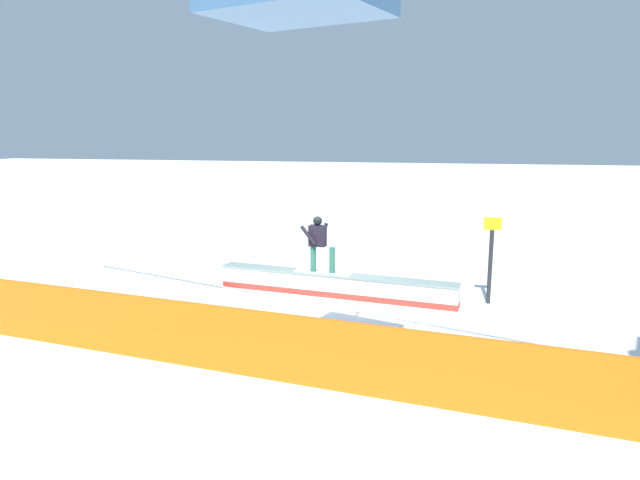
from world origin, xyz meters
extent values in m
plane|color=white|center=(0.00, 0.00, 0.00)|extent=(120.00, 120.00, 0.00)
cube|color=white|center=(0.00, 0.00, 0.30)|extent=(5.98, 1.29, 0.60)
cube|color=red|center=(0.00, 0.00, 0.15)|extent=(5.99, 1.30, 0.14)
cube|color=gray|center=(0.00, 0.00, 0.62)|extent=(5.99, 1.35, 0.04)
cube|color=silver|center=(0.30, -0.05, 0.65)|extent=(1.47, 0.48, 0.01)
cylinder|color=#2C6F54|center=(0.55, -0.08, 0.98)|extent=(0.16, 0.16, 0.64)
cylinder|color=#2C6F54|center=(0.06, -0.01, 0.98)|extent=(0.16, 0.16, 0.64)
cube|color=black|center=(0.44, -0.06, 1.56)|extent=(0.43, 0.29, 0.51)
sphere|color=black|center=(0.44, -0.06, 1.92)|extent=(0.22, 0.22, 0.22)
cylinder|color=black|center=(0.64, 0.08, 1.58)|extent=(0.43, 0.14, 0.48)
cylinder|color=black|center=(0.31, -0.21, 1.58)|extent=(0.24, 0.12, 0.55)
cube|color=orange|center=(0.00, 4.73, 0.59)|extent=(12.99, 1.98, 1.17)
cylinder|color=#262628|center=(-3.67, -0.45, 0.89)|extent=(0.10, 0.10, 1.78)
cube|color=yellow|center=(-3.67, -0.45, 1.93)|extent=(0.40, 0.04, 0.30)
camera|label=1|loc=(-2.44, 13.09, 4.07)|focal=31.63mm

